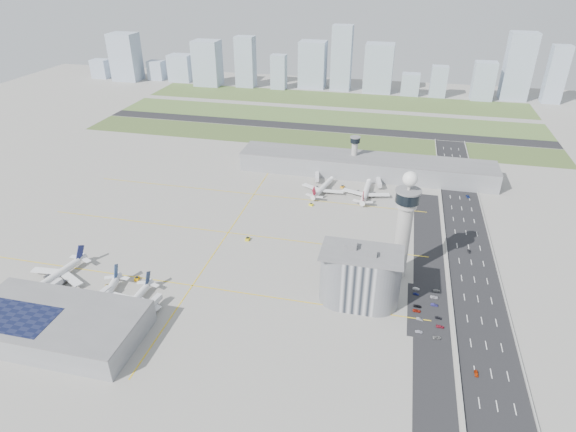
% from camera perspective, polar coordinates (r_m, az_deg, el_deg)
% --- Properties ---
extents(ground, '(1000.00, 1000.00, 0.00)m').
position_cam_1_polar(ground, '(289.28, -1.59, -5.85)').
color(ground, '#A09D95').
extents(grass_strip_0, '(480.00, 50.00, 0.08)m').
position_cam_1_polar(grass_strip_0, '(490.70, 2.82, 9.11)').
color(grass_strip_0, '#44592A').
rests_on(grass_strip_0, ground).
extents(grass_strip_1, '(480.00, 60.00, 0.08)m').
position_cam_1_polar(grass_strip_1, '(560.98, 4.28, 11.59)').
color(grass_strip_1, '#546D33').
rests_on(grass_strip_1, ground).
extents(grass_strip_2, '(480.00, 70.00, 0.08)m').
position_cam_1_polar(grass_strip_2, '(637.13, 5.49, 13.62)').
color(grass_strip_2, '#556C33').
rests_on(grass_strip_2, ground).
extents(runway, '(480.00, 22.00, 0.10)m').
position_cam_1_polar(runway, '(525.20, 3.59, 10.42)').
color(runway, black).
rests_on(runway, ground).
extents(highway, '(28.00, 500.00, 0.10)m').
position_cam_1_polar(highway, '(287.40, 21.45, -8.41)').
color(highway, black).
rests_on(highway, ground).
extents(barrier_left, '(0.60, 500.00, 1.20)m').
position_cam_1_polar(barrier_left, '(284.84, 18.69, -8.07)').
color(barrier_left, '#9E9E99').
rests_on(barrier_left, ground).
extents(barrier_right, '(0.60, 500.00, 1.20)m').
position_cam_1_polar(barrier_right, '(289.99, 24.21, -8.54)').
color(barrier_right, '#9E9E99').
rests_on(barrier_right, ground).
extents(landside_road, '(18.00, 260.00, 0.08)m').
position_cam_1_polar(landside_road, '(275.82, 16.51, -9.17)').
color(landside_road, black).
rests_on(landside_road, ground).
extents(parking_lot, '(20.00, 44.00, 0.10)m').
position_cam_1_polar(parking_lot, '(266.13, 16.14, -10.68)').
color(parking_lot, black).
rests_on(parking_lot, ground).
extents(taxiway_line_h_0, '(260.00, 0.60, 0.01)m').
position_cam_1_polar(taxiway_line_h_0, '(278.10, -11.26, -8.09)').
color(taxiway_line_h_0, yellow).
rests_on(taxiway_line_h_0, ground).
extents(taxiway_line_h_1, '(260.00, 0.60, 0.01)m').
position_cam_1_polar(taxiway_line_h_1, '(323.98, -7.11, -1.97)').
color(taxiway_line_h_1, yellow).
rests_on(taxiway_line_h_1, ground).
extents(taxiway_line_h_2, '(260.00, 0.60, 0.01)m').
position_cam_1_polar(taxiway_line_h_2, '(373.89, -4.05, 2.59)').
color(taxiway_line_h_2, yellow).
rests_on(taxiway_line_h_2, ground).
extents(taxiway_line_v, '(0.60, 260.00, 0.01)m').
position_cam_1_polar(taxiway_line_v, '(323.98, -7.11, -1.97)').
color(taxiway_line_v, yellow).
rests_on(taxiway_line_v, ground).
extents(control_tower, '(14.00, 14.00, 64.50)m').
position_cam_1_polar(control_tower, '(270.96, 13.65, -0.61)').
color(control_tower, '#ADAAA5').
rests_on(control_tower, ground).
extents(secondary_tower, '(8.60, 8.60, 31.90)m').
position_cam_1_polar(secondary_tower, '(408.19, 7.87, 7.56)').
color(secondary_tower, '#ADAAA5').
rests_on(secondary_tower, ground).
extents(admin_building, '(42.00, 24.00, 33.50)m').
position_cam_1_polar(admin_building, '(255.93, 8.52, -7.19)').
color(admin_building, '#B2B2B7').
rests_on(admin_building, ground).
extents(terminal_pier, '(210.00, 32.00, 15.80)m').
position_cam_1_polar(terminal_pier, '(409.68, 9.14, 5.90)').
color(terminal_pier, gray).
rests_on(terminal_pier, ground).
extents(near_terminal, '(84.00, 42.00, 13.00)m').
position_cam_1_polar(near_terminal, '(263.21, -25.85, -11.51)').
color(near_terminal, gray).
rests_on(near_terminal, ground).
extents(airplane_near_a, '(45.10, 50.22, 12.24)m').
position_cam_1_polar(airplane_near_a, '(303.10, -25.89, -5.97)').
color(airplane_near_a, white).
rests_on(airplane_near_a, ground).
extents(airplane_near_b, '(41.59, 46.72, 11.63)m').
position_cam_1_polar(airplane_near_b, '(275.17, -21.02, -8.63)').
color(airplane_near_b, white).
rests_on(airplane_near_b, ground).
extents(airplane_near_c, '(33.76, 39.23, 10.64)m').
position_cam_1_polar(airplane_near_c, '(267.76, -18.00, -9.30)').
color(airplane_near_c, white).
rests_on(airplane_near_c, ground).
extents(airplane_far_a, '(42.74, 47.40, 11.44)m').
position_cam_1_polar(airplane_far_a, '(376.16, 4.17, 3.71)').
color(airplane_far_a, white).
rests_on(airplane_far_a, ground).
extents(airplane_far_b, '(38.20, 44.42, 12.07)m').
position_cam_1_polar(airplane_far_b, '(373.11, 9.25, 3.24)').
color(airplane_far_b, white).
rests_on(airplane_far_b, ground).
extents(jet_bridge_near_0, '(5.39, 14.31, 5.70)m').
position_cam_1_polar(jet_bridge_near_0, '(291.89, -27.19, -8.49)').
color(jet_bridge_near_0, silver).
rests_on(jet_bridge_near_0, ground).
extents(jet_bridge_near_1, '(5.39, 14.31, 5.70)m').
position_cam_1_polar(jet_bridge_near_1, '(274.94, -22.27, -9.71)').
color(jet_bridge_near_1, silver).
rests_on(jet_bridge_near_1, ground).
extents(jet_bridge_near_2, '(5.39, 14.31, 5.70)m').
position_cam_1_polar(jet_bridge_near_2, '(260.35, -16.71, -11.00)').
color(jet_bridge_near_2, silver).
rests_on(jet_bridge_near_2, ground).
extents(jet_bridge_far_0, '(5.39, 14.31, 5.70)m').
position_cam_1_polar(jet_bridge_far_0, '(400.90, 3.46, 4.92)').
color(jet_bridge_far_0, silver).
rests_on(jet_bridge_far_0, ground).
extents(jet_bridge_far_1, '(5.39, 14.31, 5.70)m').
position_cam_1_polar(jet_bridge_far_1, '(396.49, 10.60, 4.18)').
color(jet_bridge_far_1, silver).
rests_on(jet_bridge_far_1, ground).
extents(tug_0, '(3.33, 2.87, 1.63)m').
position_cam_1_polar(tug_0, '(285.22, -21.23, -8.48)').
color(tug_0, yellow).
rests_on(tug_0, ground).
extents(tug_1, '(3.67, 3.65, 1.78)m').
position_cam_1_polar(tug_1, '(289.00, -20.62, -7.80)').
color(tug_1, gold).
rests_on(tug_1, ground).
extents(tug_2, '(3.00, 3.81, 1.97)m').
position_cam_1_polar(tug_2, '(289.79, -17.47, -7.07)').
color(tug_2, '#DF9400').
rests_on(tug_2, ground).
extents(tug_3, '(2.52, 3.62, 2.08)m').
position_cam_1_polar(tug_3, '(313.93, -4.81, -2.70)').
color(tug_3, gold).
rests_on(tug_3, ground).
extents(tug_4, '(3.64, 3.17, 1.77)m').
position_cam_1_polar(tug_4, '(356.11, 2.75, 1.38)').
color(tug_4, yellow).
rests_on(tug_4, ground).
extents(tug_5, '(3.37, 3.99, 1.97)m').
position_cam_1_polar(tug_5, '(385.63, 6.46, 3.48)').
color(tug_5, orange).
rests_on(tug_5, ground).
extents(car_lot_0, '(3.68, 1.72, 1.22)m').
position_cam_1_polar(car_lot_0, '(251.44, 15.25, -13.07)').
color(car_lot_0, silver).
rests_on(car_lot_0, ground).
extents(car_lot_1, '(3.51, 1.72, 1.11)m').
position_cam_1_polar(car_lot_1, '(258.83, 15.32, -11.69)').
color(car_lot_1, gray).
rests_on(car_lot_1, ground).
extents(car_lot_2, '(4.22, 2.10, 1.15)m').
position_cam_1_polar(car_lot_2, '(263.60, 15.01, -10.79)').
color(car_lot_2, maroon).
rests_on(car_lot_2, ground).
extents(car_lot_3, '(4.14, 1.68, 1.20)m').
position_cam_1_polar(car_lot_3, '(266.64, 15.09, -10.28)').
color(car_lot_3, black).
rests_on(car_lot_3, ground).
extents(car_lot_4, '(3.55, 1.80, 1.16)m').
position_cam_1_polar(car_lot_4, '(274.99, 14.94, -8.91)').
color(car_lot_4, navy).
rests_on(car_lot_4, ground).
extents(car_lot_5, '(3.67, 1.41, 1.19)m').
position_cam_1_polar(car_lot_5, '(278.77, 14.94, -8.33)').
color(car_lot_5, silver).
rests_on(car_lot_5, ground).
extents(car_lot_6, '(4.19, 2.34, 1.11)m').
position_cam_1_polar(car_lot_6, '(250.61, 17.23, -13.59)').
color(car_lot_6, gray).
rests_on(car_lot_6, ground).
extents(car_lot_7, '(4.02, 1.72, 1.16)m').
position_cam_1_polar(car_lot_7, '(257.22, 17.59, -12.38)').
color(car_lot_7, maroon).
rests_on(car_lot_7, ground).
extents(car_lot_8, '(3.52, 1.64, 1.17)m').
position_cam_1_polar(car_lot_8, '(262.20, 17.41, -11.44)').
color(car_lot_8, black).
rests_on(car_lot_8, ground).
extents(car_lot_9, '(3.81, 1.35, 1.25)m').
position_cam_1_polar(car_lot_9, '(269.87, 16.96, -10.04)').
color(car_lot_9, navy).
rests_on(car_lot_9, ground).
extents(car_lot_10, '(4.19, 1.94, 1.16)m').
position_cam_1_polar(car_lot_10, '(275.33, 16.96, -9.18)').
color(car_lot_10, silver).
rests_on(car_lot_10, ground).
extents(car_lot_11, '(4.07, 2.05, 1.13)m').
position_cam_1_polar(car_lot_11, '(280.53, 17.20, -8.44)').
color(car_lot_11, gray).
rests_on(car_lot_11, ground).
extents(car_hw_0, '(1.66, 3.90, 1.31)m').
position_cam_1_polar(car_hw_0, '(238.80, 21.42, -16.98)').
color(car_hw_0, '#B53007').
rests_on(car_hw_0, ground).
extents(car_hw_1, '(1.57, 3.84, 1.24)m').
position_cam_1_polar(car_hw_1, '(321.49, 20.67, -3.92)').
color(car_hw_1, black).
rests_on(car_hw_1, ground).
extents(car_hw_2, '(2.81, 4.85, 1.27)m').
position_cam_1_polar(car_hw_2, '(393.01, 20.54, 2.18)').
color(car_hw_2, navy).
rests_on(car_hw_2, ground).
extents(car_hw_4, '(2.03, 3.87, 1.26)m').
position_cam_1_polar(car_hw_4, '(442.25, 18.34, 5.49)').
color(car_hw_4, slate).
rests_on(car_hw_4, ground).
extents(skyline_bldg_0, '(24.05, 19.24, 26.50)m').
position_cam_1_polar(skyline_bldg_0, '(800.74, -21.30, 15.96)').
color(skyline_bldg_0, '#9EADC1').
rests_on(skyline_bldg_0, ground).
extents(skyline_bldg_1, '(37.63, 30.10, 65.60)m').
position_cam_1_polar(skyline_bldg_1, '(769.14, -18.69, 17.43)').
color(skyline_bldg_1, '#9EADC1').
rests_on(skyline_bldg_1, ground).
extents(skyline_bldg_2, '(22.81, 18.25, 26.79)m').
position_cam_1_polar(skyline_bldg_2, '(763.94, -15.30, 16.33)').
color(skyline_bldg_2, '#9EADC1').
rests_on(skyline_bldg_2, ground).
extents(skyline_bldg_3, '(32.30, 25.84, 36.93)m').
position_cam_1_polar(skyline_bldg_3, '(746.89, -12.56, 16.78)').
color(skyline_bldg_3, '#9EADC1').
rests_on(skyline_bldg_3, ground).
extents(skyline_bldg_4, '(35.81, 28.65, 60.36)m').
position_cam_1_polar(skyline_bldg_4, '(710.99, -9.53, 17.44)').
color(skyline_bldg_4, '#9EADC1').
rests_on(skyline_bldg_4, ground).
extents(skyline_bldg_5, '(25.49, 20.39, 66.89)m').
position_cam_1_polar(skyline_bldg_5, '(695.99, -5.05, 17.74)').
color(skyline_bldg_5, '#9EADC1').
rests_on(skyline_bldg_5, ground).
extents(skyline_bldg_6, '(20.04, 16.03, 45.20)m').
position_cam_1_polar(skyline_bldg_6, '(683.50, -1.11, 16.71)').
color(skyline_bldg_6, '#9EADC1').
rests_on(skyline_bldg_6, ground).
extents(skyline_bldg_7, '(35.76, 28.61, 61.22)m').
position_cam_1_polar(skyline_bldg_7, '(691.06, 2.94, 17.49)').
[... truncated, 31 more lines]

